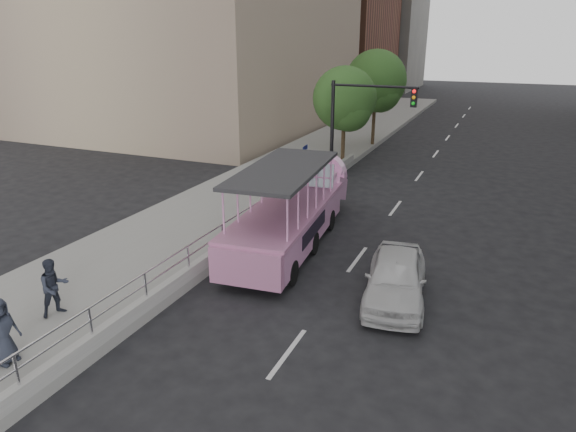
% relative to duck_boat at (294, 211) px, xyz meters
% --- Properties ---
extents(ground, '(160.00, 160.00, 0.00)m').
position_rel_duck_boat_xyz_m(ground, '(1.68, -4.79, -1.14)').
color(ground, black).
extents(sidewalk, '(5.50, 80.00, 0.30)m').
position_rel_duck_boat_xyz_m(sidewalk, '(-4.07, 5.21, -0.99)').
color(sidewalk, gray).
rests_on(sidewalk, ground).
extents(kerb_wall, '(0.24, 30.00, 0.36)m').
position_rel_duck_boat_xyz_m(kerb_wall, '(-1.44, -2.79, -0.66)').
color(kerb_wall, '#ACABA6').
rests_on(kerb_wall, sidewalk).
extents(guardrail, '(0.07, 22.00, 0.71)m').
position_rel_duck_boat_xyz_m(guardrail, '(-1.44, -2.79, -0.00)').
color(guardrail, silver).
rests_on(guardrail, kerb_wall).
extents(duck_boat, '(3.10, 9.45, 3.08)m').
position_rel_duck_boat_xyz_m(duck_boat, '(0.00, 0.00, 0.00)').
color(duck_boat, black).
rests_on(duck_boat, ground).
extents(car, '(2.28, 4.35, 1.41)m').
position_rel_duck_boat_xyz_m(car, '(4.46, -3.11, -0.44)').
color(car, silver).
rests_on(car, ground).
extents(pedestrian_mid, '(0.83, 0.93, 1.57)m').
position_rel_duck_boat_xyz_m(pedestrian_mid, '(-3.42, -7.97, -0.06)').
color(pedestrian_mid, '#232734').
rests_on(pedestrian_mid, sidewalk).
extents(pedestrian_far, '(0.51, 0.78, 1.58)m').
position_rel_duck_boat_xyz_m(pedestrian_far, '(-2.80, -10.01, -0.05)').
color(pedestrian_far, '#232734').
rests_on(pedestrian_far, sidewalk).
extents(parking_sign, '(0.09, 0.62, 2.73)m').
position_rel_duck_boat_xyz_m(parking_sign, '(-1.16, 3.96, 0.57)').
color(parking_sign, black).
rests_on(parking_sign, ground).
extents(traffic_signal, '(4.20, 0.32, 5.20)m').
position_rel_duck_boat_xyz_m(traffic_signal, '(-0.02, 7.71, 2.35)').
color(traffic_signal, black).
rests_on(traffic_signal, ground).
extents(street_tree_near, '(3.52, 3.52, 5.72)m').
position_rel_duck_boat_xyz_m(street_tree_near, '(-1.62, 11.14, 2.68)').
color(street_tree_near, '#342617').
rests_on(street_tree_near, ground).
extents(street_tree_far, '(3.97, 3.97, 6.45)m').
position_rel_duck_boat_xyz_m(street_tree_far, '(-1.42, 17.14, 3.16)').
color(street_tree_far, '#342617').
rests_on(street_tree_far, ground).
extents(midrise_stone_b, '(16.00, 14.00, 20.00)m').
position_rel_duck_boat_xyz_m(midrise_stone_b, '(-14.32, 59.21, 8.86)').
color(midrise_stone_b, slate).
rests_on(midrise_stone_b, ground).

